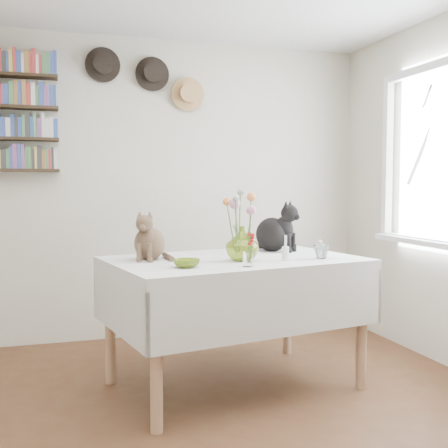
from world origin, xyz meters
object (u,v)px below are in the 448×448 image
object	(u,v)px
tabby_cat	(149,234)
black_cat	(272,225)
flower_vase	(242,244)
dining_table	(234,290)

from	to	relation	value
tabby_cat	black_cat	xyz separation A→B (m)	(0.90, 0.19, 0.02)
black_cat	flower_vase	xyz separation A→B (m)	(-0.36, -0.42, -0.07)
dining_table	black_cat	size ratio (longest dim) A/B	4.70
tabby_cat	flower_vase	xyz separation A→B (m)	(0.53, -0.23, -0.05)
flower_vase	tabby_cat	bearing A→B (deg)	156.62
tabby_cat	dining_table	bearing A→B (deg)	13.37
dining_table	flower_vase	size ratio (longest dim) A/B	8.04
dining_table	black_cat	world-z (taller)	black_cat
dining_table	black_cat	distance (m)	0.61
dining_table	flower_vase	xyz separation A→B (m)	(0.01, -0.13, 0.31)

